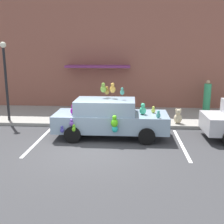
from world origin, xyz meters
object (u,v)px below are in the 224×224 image
at_px(plush_covered_car, 109,118).
at_px(street_lamp_post, 5,73).
at_px(teddy_bear_on_sidewalk, 178,117).
at_px(pedestrian_near_shopfront, 207,97).

xyz_separation_m(plush_covered_car, street_lamp_post, (-5.00, 1.79, 1.62)).
bearing_deg(street_lamp_post, teddy_bear_on_sidewalk, -0.30).
height_order(teddy_bear_on_sidewalk, street_lamp_post, street_lamp_post).
height_order(plush_covered_car, pedestrian_near_shopfront, plush_covered_car).
bearing_deg(street_lamp_post, pedestrian_near_shopfront, 14.70).
height_order(plush_covered_car, teddy_bear_on_sidewalk, plush_covered_car).
bearing_deg(pedestrian_near_shopfront, teddy_bear_on_sidewalk, -126.32).
bearing_deg(plush_covered_car, teddy_bear_on_sidewalk, 30.03).
bearing_deg(plush_covered_car, pedestrian_near_shopfront, 41.51).
distance_m(plush_covered_car, teddy_bear_on_sidewalk, 3.51).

